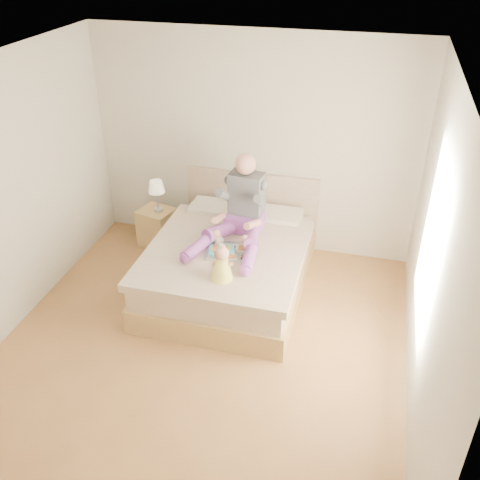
% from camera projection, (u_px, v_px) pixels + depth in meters
% --- Properties ---
extents(room, '(4.02, 4.22, 2.71)m').
position_uv_depth(room, '(205.00, 215.00, 4.63)').
color(room, brown).
rests_on(room, ground).
extents(bed, '(1.70, 2.18, 1.00)m').
position_uv_depth(bed, '(231.00, 261.00, 6.16)').
color(bed, '#9F7E4A').
rests_on(bed, ground).
extents(nightstand, '(0.49, 0.46, 0.51)m').
position_uv_depth(nightstand, '(157.00, 227.00, 6.96)').
color(nightstand, '#9F7E4A').
rests_on(nightstand, ground).
extents(lamp, '(0.20, 0.20, 0.42)m').
position_uv_depth(lamp, '(157.00, 188.00, 6.65)').
color(lamp, silver).
rests_on(lamp, nightstand).
extents(adult, '(0.80, 1.17, 0.95)m').
position_uv_depth(adult, '(240.00, 213.00, 5.96)').
color(adult, '#7C3A92').
rests_on(adult, bed).
extents(tray, '(0.53, 0.43, 0.14)m').
position_uv_depth(tray, '(230.00, 250.00, 5.76)').
color(tray, silver).
rests_on(tray, bed).
extents(baby, '(0.24, 0.34, 0.37)m').
position_uv_depth(baby, '(222.00, 265.00, 5.30)').
color(baby, '#FFF550').
rests_on(baby, bed).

